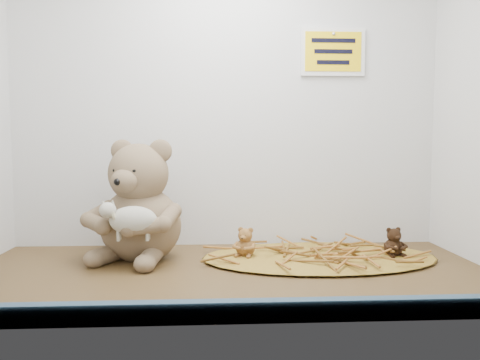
{
  "coord_description": "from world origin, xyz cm",
  "views": [
    {
      "loc": [
        -3.56,
        -103.62,
        29.58
      ],
      "look_at": [
        2.32,
        4.23,
        20.77
      ],
      "focal_mm": 35.0,
      "sensor_mm": 36.0,
      "label": 1
    }
  ],
  "objects": [
    {
      "name": "main_teddy",
      "position": [
        -22.2,
        14.09,
        15.12
      ],
      "size": [
        32.1,
        32.86,
        30.24
      ],
      "primitive_type": null,
      "rotation": [
        0.0,
        0.0,
        -0.37
      ],
      "color": "#816D4F",
      "rests_on": "shelf_floor"
    },
    {
      "name": "front_rail",
      "position": [
        0.0,
        -28.8,
        1.8
      ],
      "size": [
        119.28,
        2.2,
        3.6
      ],
      "primitive_type": "cube",
      "color": "#345064",
      "rests_on": "shelf_floor"
    },
    {
      "name": "mini_teddy_brown",
      "position": [
        41.56,
        10.51,
        4.76
      ],
      "size": [
        6.92,
        7.17,
        7.22
      ],
      "primitive_type": null,
      "rotation": [
        0.0,
        0.0,
        0.2
      ],
      "color": "black",
      "rests_on": "straw_bed"
    },
    {
      "name": "wall_sign",
      "position": [
        30.0,
        29.4,
        55.0
      ],
      "size": [
        16.0,
        1.2,
        11.0
      ],
      "primitive_type": "cube",
      "color": "yellow",
      "rests_on": "back_wall"
    },
    {
      "name": "straw_bed",
      "position": [
        22.84,
        11.39,
        0.57
      ],
      "size": [
        59.32,
        34.45,
        1.15
      ],
      "primitive_type": "ellipsoid",
      "color": "brown",
      "rests_on": "shelf_floor"
    },
    {
      "name": "alcove_shell",
      "position": [
        0.0,
        9.0,
        45.0
      ],
      "size": [
        120.4,
        60.2,
        90.4
      ],
      "color": "#3A2614",
      "rests_on": "ground"
    },
    {
      "name": "toy_lamb",
      "position": [
        -22.2,
        3.25,
        11.7
      ],
      "size": [
        14.21,
        8.67,
        9.18
      ],
      "primitive_type": null,
      "color": "#B4B0A1",
      "rests_on": "main_teddy"
    },
    {
      "name": "mini_teddy_tan",
      "position": [
        4.12,
        12.27,
        4.79
      ],
      "size": [
        7.82,
        7.99,
        7.29
      ],
      "primitive_type": null,
      "rotation": [
        0.0,
        0.0,
        -0.4
      ],
      "color": "#9A6032",
      "rests_on": "straw_bed"
    }
  ]
}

